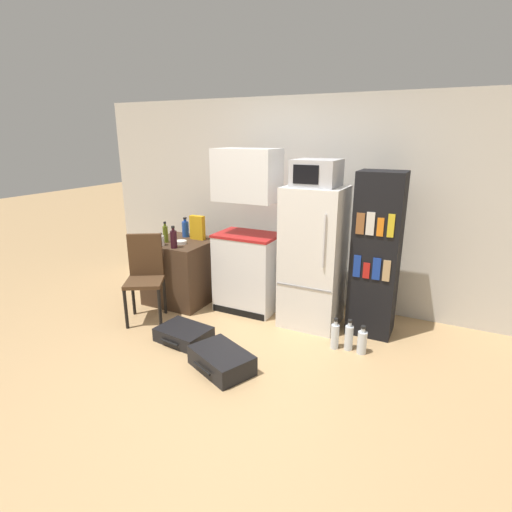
{
  "coord_description": "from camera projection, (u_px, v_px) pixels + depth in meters",
  "views": [
    {
      "loc": [
        1.59,
        -2.65,
        2.04
      ],
      "look_at": [
        -0.16,
        0.85,
        0.85
      ],
      "focal_mm": 28.0,
      "sensor_mm": 36.0,
      "label": 1
    }
  ],
  "objects": [
    {
      "name": "ground_plane",
      "position": [
        229.0,
        375.0,
        3.54
      ],
      "size": [
        24.0,
        24.0,
        0.0
      ],
      "primitive_type": "plane",
      "color": "tan"
    },
    {
      "name": "wall_back",
      "position": [
        325.0,
        204.0,
        4.81
      ],
      "size": [
        6.4,
        0.1,
        2.48
      ],
      "color": "beige",
      "rests_on": "ground_plane"
    },
    {
      "name": "side_table",
      "position": [
        182.0,
        271.0,
        5.06
      ],
      "size": [
        0.75,
        0.77,
        0.78
      ],
      "color": "#422D1E",
      "rests_on": "ground_plane"
    },
    {
      "name": "kitchen_hutch",
      "position": [
        247.0,
        240.0,
        4.67
      ],
      "size": [
        0.72,
        0.51,
        1.9
      ],
      "color": "white",
      "rests_on": "ground_plane"
    },
    {
      "name": "refrigerator",
      "position": [
        313.0,
        258.0,
        4.32
      ],
      "size": [
        0.62,
        0.59,
        1.54
      ],
      "color": "white",
      "rests_on": "ground_plane"
    },
    {
      "name": "microwave",
      "position": [
        317.0,
        173.0,
        4.05
      ],
      "size": [
        0.45,
        0.44,
        0.27
      ],
      "color": "#B7B7BC",
      "rests_on": "refrigerator"
    },
    {
      "name": "bookshelf",
      "position": [
        376.0,
        255.0,
        4.09
      ],
      "size": [
        0.46,
        0.39,
        1.71
      ],
      "color": "black",
      "rests_on": "ground_plane"
    },
    {
      "name": "bottle_blue_soda",
      "position": [
        185.0,
        229.0,
        5.12
      ],
      "size": [
        0.09,
        0.09,
        0.25
      ],
      "color": "#1E47A3",
      "rests_on": "side_table"
    },
    {
      "name": "bottle_olive_oil",
      "position": [
        165.0,
        234.0,
        4.85
      ],
      "size": [
        0.06,
        0.06,
        0.26
      ],
      "color": "#566619",
      "rests_on": "side_table"
    },
    {
      "name": "bottle_wine_dark",
      "position": [
        174.0,
        239.0,
        4.61
      ],
      "size": [
        0.08,
        0.08,
        0.26
      ],
      "color": "black",
      "rests_on": "side_table"
    },
    {
      "name": "bottle_milk_white",
      "position": [
        161.0,
        240.0,
        4.73
      ],
      "size": [
        0.08,
        0.08,
        0.15
      ],
      "color": "white",
      "rests_on": "side_table"
    },
    {
      "name": "bowl",
      "position": [
        181.0,
        242.0,
        4.81
      ],
      "size": [
        0.14,
        0.14,
        0.04
      ],
      "color": "silver",
      "rests_on": "side_table"
    },
    {
      "name": "cereal_box",
      "position": [
        197.0,
        228.0,
        4.98
      ],
      "size": [
        0.19,
        0.07,
        0.3
      ],
      "color": "gold",
      "rests_on": "side_table"
    },
    {
      "name": "chair",
      "position": [
        145.0,
        270.0,
        4.51
      ],
      "size": [
        0.55,
        0.55,
        0.98
      ],
      "rotation": [
        0.0,
        0.0,
        0.53
      ],
      "color": "black",
      "rests_on": "ground_plane"
    },
    {
      "name": "suitcase_large_flat",
      "position": [
        221.0,
        360.0,
        3.61
      ],
      "size": [
        0.68,
        0.58,
        0.18
      ],
      "rotation": [
        0.0,
        0.0,
        -0.42
      ],
      "color": "black",
      "rests_on": "ground_plane"
    },
    {
      "name": "suitcase_small_flat",
      "position": [
        184.0,
        334.0,
        4.12
      ],
      "size": [
        0.56,
        0.45,
        0.14
      ],
      "rotation": [
        0.0,
        0.0,
        -0.12
      ],
      "color": "black",
      "rests_on": "ground_plane"
    },
    {
      "name": "water_bottle_front",
      "position": [
        335.0,
        336.0,
        3.95
      ],
      "size": [
        0.08,
        0.08,
        0.32
      ],
      "color": "silver",
      "rests_on": "ground_plane"
    },
    {
      "name": "water_bottle_middle",
      "position": [
        362.0,
        342.0,
        3.86
      ],
      "size": [
        0.09,
        0.09,
        0.29
      ],
      "color": "silver",
      "rests_on": "ground_plane"
    },
    {
      "name": "water_bottle_back",
      "position": [
        349.0,
        337.0,
        3.92
      ],
      "size": [
        0.08,
        0.08,
        0.32
      ],
      "color": "silver",
      "rests_on": "ground_plane"
    }
  ]
}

